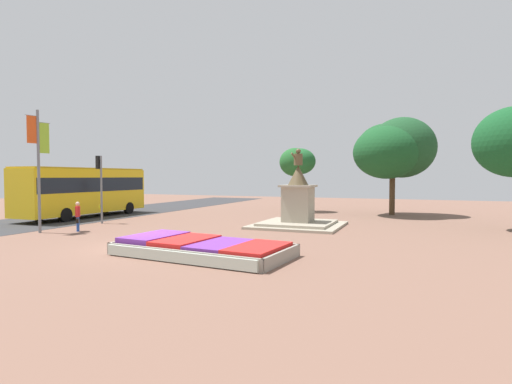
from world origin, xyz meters
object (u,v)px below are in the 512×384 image
(city_bus, at_px, (84,189))
(pedestrian_with_handbag, at_px, (78,215))
(flower_planter, at_px, (200,248))
(traffic_light_mid_block, at_px, (100,177))
(statue_monument, at_px, (298,208))
(banner_pole, at_px, (39,164))

(city_bus, relative_size, pedestrian_with_handbag, 6.39)
(flower_planter, distance_m, traffic_light_mid_block, 12.71)
(statue_monument, relative_size, city_bus, 0.50)
(traffic_light_mid_block, xyz_separation_m, city_bus, (-3.78, 2.48, -0.84))
(statue_monument, bearing_deg, pedestrian_with_handbag, -148.07)
(pedestrian_with_handbag, bearing_deg, city_bus, 132.77)
(flower_planter, bearing_deg, pedestrian_with_handbag, 160.86)
(traffic_light_mid_block, height_order, city_bus, traffic_light_mid_block)
(city_bus, bearing_deg, flower_planter, -31.62)
(banner_pole, bearing_deg, city_bus, 119.58)
(statue_monument, height_order, pedestrian_with_handbag, statue_monument)
(pedestrian_with_handbag, bearing_deg, traffic_light_mid_block, 114.99)
(traffic_light_mid_block, bearing_deg, banner_pole, -88.80)
(statue_monument, xyz_separation_m, traffic_light_mid_block, (-11.67, -3.10, 1.78))
(traffic_light_mid_block, bearing_deg, statue_monument, 14.86)
(city_bus, height_order, pedestrian_with_handbag, city_bus)
(flower_planter, relative_size, banner_pole, 1.07)
(flower_planter, bearing_deg, banner_pole, 168.90)
(flower_planter, bearing_deg, traffic_light_mid_block, 148.98)
(banner_pole, xyz_separation_m, pedestrian_with_handbag, (1.42, 1.10, -2.65))
(traffic_light_mid_block, height_order, pedestrian_with_handbag, traffic_light_mid_block)
(flower_planter, distance_m, statue_monument, 9.60)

